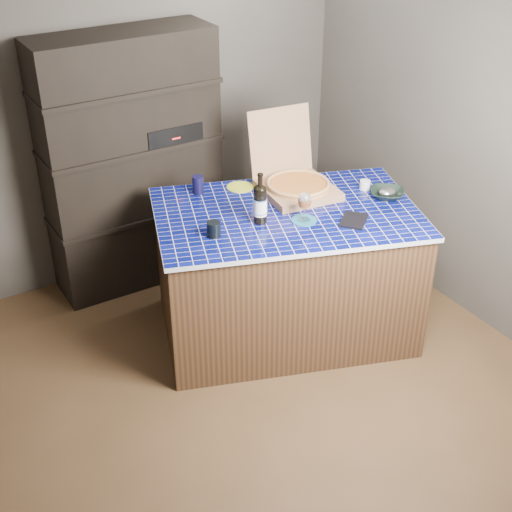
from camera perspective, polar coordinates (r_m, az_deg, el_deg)
room at (r=3.62m, az=-0.97°, el=4.11°), size 3.50×3.50×3.50m
shelving_unit at (r=5.03m, az=-9.84°, el=7.29°), size 1.20×0.41×1.80m
kitchen_island at (r=4.58m, az=2.37°, el=-1.29°), size 1.85×1.49×0.88m
pizza_box at (r=4.58m, az=3.22°, el=5.91°), size 0.50×0.58×0.48m
mead_bottle at (r=4.18m, az=0.33°, el=4.22°), size 0.08×0.08×0.32m
teal_trivet at (r=4.26m, az=3.85°, el=2.86°), size 0.15×0.15×0.01m
wine_glass at (r=4.20m, az=3.91°, el=4.37°), size 0.08×0.08×0.18m
tumbler at (r=4.08m, az=-3.40°, el=2.16°), size 0.08×0.08×0.09m
dvd_case at (r=4.28m, az=7.84°, el=2.85°), size 0.24×0.23×0.02m
bowl at (r=4.60m, az=10.45°, el=4.92°), size 0.30×0.30×0.05m
foil_contents at (r=4.59m, az=10.46°, el=5.08°), size 0.12×0.10×0.05m
white_jar at (r=4.68m, az=8.72°, el=5.64°), size 0.07×0.07×0.06m
navy_cup at (r=4.58m, az=-4.66°, el=5.71°), size 0.07×0.07×0.11m
green_trivet at (r=4.67m, az=-1.29°, el=5.54°), size 0.17×0.17×0.01m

